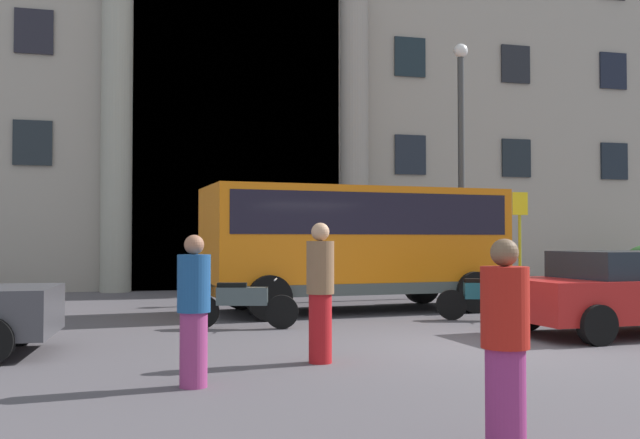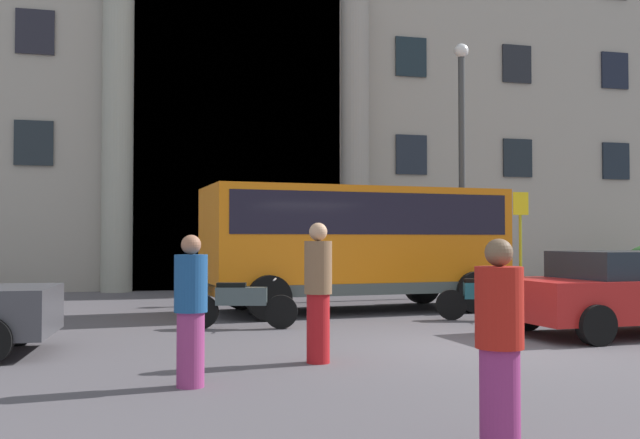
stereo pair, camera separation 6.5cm
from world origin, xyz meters
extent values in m
cube|color=#534F54|center=(0.00, 0.00, -0.06)|extent=(80.00, 64.00, 0.12)
cube|color=#A0978B|center=(0.00, 17.50, 10.24)|extent=(40.38, 9.00, 20.48)
cube|color=black|center=(-1.84, 13.06, 4.95)|extent=(6.68, 0.12, 9.90)
cylinder|color=#9D9B8D|center=(-5.64, 12.75, 4.95)|extent=(0.93, 0.93, 9.90)
cylinder|color=#9C948B|center=(1.97, 12.75, 4.95)|extent=(0.93, 0.93, 9.90)
cube|color=black|center=(-8.08, 12.96, 4.50)|extent=(1.12, 0.08, 1.36)
cube|color=black|center=(4.04, 12.96, 4.50)|extent=(1.12, 0.08, 1.36)
cube|color=black|center=(8.08, 12.96, 4.50)|extent=(1.12, 0.08, 1.36)
cube|color=black|center=(12.12, 12.96, 4.50)|extent=(1.12, 0.08, 1.36)
cube|color=black|center=(-8.08, 12.96, 7.88)|extent=(1.12, 0.08, 1.36)
cube|color=#17242B|center=(4.04, 12.96, 7.88)|extent=(1.12, 0.08, 1.36)
cube|color=black|center=(8.08, 12.96, 7.88)|extent=(1.12, 0.08, 1.36)
cube|color=black|center=(12.12, 12.96, 7.88)|extent=(1.12, 0.08, 1.36)
cube|color=orange|center=(-0.25, 5.50, 1.59)|extent=(6.76, 3.01, 2.27)
cube|color=black|center=(-0.25, 5.50, 2.14)|extent=(6.37, 3.00, 0.87)
cube|color=black|center=(2.96, 5.78, 1.95)|extent=(0.24, 2.05, 1.09)
cube|color=#464E4B|center=(-0.25, 5.50, 0.57)|extent=(6.77, 3.05, 0.24)
cylinder|color=black|center=(1.94, 6.92, 0.45)|extent=(0.92, 0.36, 0.90)
cylinder|color=black|center=(2.15, 4.48, 0.45)|extent=(0.92, 0.36, 0.90)
cylinder|color=black|center=(-2.65, 6.52, 0.45)|extent=(0.92, 0.36, 0.90)
cylinder|color=black|center=(-2.43, 4.08, 0.45)|extent=(0.92, 0.36, 0.90)
cylinder|color=#979C1C|center=(4.78, 7.09, 1.40)|extent=(0.08, 0.08, 2.79)
cube|color=yellow|center=(4.78, 7.06, 2.54)|extent=(0.44, 0.03, 0.60)
cube|color=slate|center=(3.42, 10.37, 0.32)|extent=(1.81, 0.76, 0.63)
ellipsoid|color=#2C5B28|center=(3.42, 10.37, 0.98)|extent=(1.73, 0.68, 0.71)
cylinder|color=black|center=(-6.63, 1.86, 0.31)|extent=(0.63, 0.23, 0.62)
cube|color=#B41D1B|center=(3.21, 0.73, 0.61)|extent=(4.35, 2.06, 0.68)
cube|color=black|center=(3.21, 0.73, 1.17)|extent=(2.38, 1.75, 0.45)
cylinder|color=black|center=(1.71, 1.59, 0.31)|extent=(0.63, 0.23, 0.62)
cylinder|color=black|center=(1.80, -0.27, 0.31)|extent=(0.63, 0.23, 0.62)
cylinder|color=black|center=(-2.42, 2.87, 0.30)|extent=(0.61, 0.24, 0.60)
cylinder|color=black|center=(-3.80, 3.22, 0.30)|extent=(0.61, 0.26, 0.60)
cube|color=#414F51|center=(-3.11, 3.04, 0.58)|extent=(0.94, 0.46, 0.32)
cube|color=black|center=(-3.28, 3.08, 0.76)|extent=(0.55, 0.32, 0.12)
cylinder|color=#A5A5A8|center=(-2.53, 2.89, 0.88)|extent=(0.16, 0.54, 0.03)
cylinder|color=black|center=(2.47, 2.98, 0.30)|extent=(0.60, 0.27, 0.60)
cylinder|color=black|center=(1.12, 3.39, 0.30)|extent=(0.61, 0.29, 0.60)
cube|color=#205C67|center=(1.79, 3.19, 0.58)|extent=(0.93, 0.49, 0.32)
cube|color=black|center=(1.62, 3.24, 0.76)|extent=(0.56, 0.34, 0.12)
cylinder|color=#A5A5A8|center=(2.36, 3.02, 0.88)|extent=(0.19, 0.53, 0.03)
cylinder|color=#B4171C|center=(-2.60, -0.67, 0.45)|extent=(0.30, 0.30, 0.89)
cylinder|color=brown|center=(-2.60, -0.67, 1.23)|extent=(0.36, 0.36, 0.69)
sphere|color=tan|center=(-2.60, -0.67, 1.70)|extent=(0.24, 0.24, 0.24)
cylinder|color=#942F70|center=(-2.21, -4.75, 0.39)|extent=(0.30, 0.30, 0.79)
cylinder|color=red|center=(-2.21, -4.75, 1.09)|extent=(0.36, 0.36, 0.61)
sphere|color=brown|center=(-2.21, -4.75, 1.50)|extent=(0.21, 0.21, 0.21)
cylinder|color=#973571|center=(-4.30, -1.78, 0.40)|extent=(0.30, 0.30, 0.81)
cylinder|color=navy|center=(-4.30, -1.78, 1.12)|extent=(0.36, 0.36, 0.62)
sphere|color=#A26A4E|center=(-4.30, -1.78, 1.54)|extent=(0.22, 0.22, 0.22)
cylinder|color=#3A3D3E|center=(3.74, 8.38, 3.34)|extent=(0.18, 0.18, 6.69)
sphere|color=silver|center=(3.74, 8.38, 6.87)|extent=(0.40, 0.40, 0.40)
camera|label=1|loc=(-4.83, -9.49, 1.59)|focal=39.36mm
camera|label=2|loc=(-4.77, -9.51, 1.59)|focal=39.36mm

